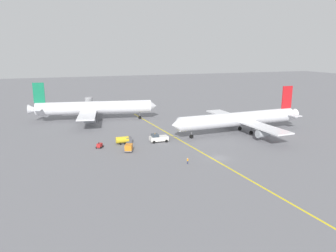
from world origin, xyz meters
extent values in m
plane|color=slate|center=(0.00, 0.00, 0.00)|extent=(600.00, 600.00, 0.00)
cube|color=yellow|center=(-2.73, 10.00, 0.00)|extent=(8.79, 119.75, 0.01)
cylinder|color=silver|center=(-25.72, 61.11, 5.50)|extent=(47.08, 13.10, 5.23)
cone|color=silver|center=(-1.44, 56.93, 5.50)|extent=(3.58, 5.22, 4.81)
cone|color=silver|center=(-49.80, 65.25, 5.50)|extent=(4.26, 4.74, 4.19)
cube|color=silver|center=(-28.03, 61.50, 4.71)|extent=(13.70, 44.07, 0.44)
cube|color=silver|center=(-47.33, 64.82, 6.02)|extent=(5.36, 13.35, 0.28)
cube|color=#14724C|center=(-47.04, 64.77, 12.17)|extent=(4.40, 1.10, 8.11)
cylinder|color=#999EA3|center=(-29.11, 49.30, 2.91)|extent=(4.58, 3.27, 2.60)
cylinder|color=#999EA3|center=(-24.97, 73.37, 2.91)|extent=(4.58, 3.27, 2.60)
cylinder|color=slate|center=(-28.43, 65.02, 1.90)|extent=(0.28, 0.28, 2.49)
cylinder|color=black|center=(-28.43, 65.02, 0.65)|extent=(1.37, 0.76, 1.30)
cylinder|color=slate|center=(-29.59, 58.32, 1.90)|extent=(0.28, 0.28, 2.49)
cylinder|color=black|center=(-29.59, 58.32, 0.65)|extent=(1.37, 0.76, 1.30)
cylinder|color=slate|center=(-7.24, 57.93, 1.90)|extent=(0.28, 0.28, 2.49)
cylinder|color=black|center=(-7.24, 57.93, 0.65)|extent=(1.37, 0.76, 1.30)
cylinder|color=silver|center=(19.33, 22.33, 5.13)|extent=(46.15, 7.22, 4.87)
cone|color=silver|center=(-4.82, 21.09, 5.13)|extent=(3.03, 4.62, 4.48)
cone|color=silver|center=(43.28, 23.56, 5.13)|extent=(3.80, 4.08, 3.90)
cube|color=silver|center=(21.63, 22.45, 4.40)|extent=(8.60, 43.32, 0.44)
cube|color=silver|center=(40.78, 23.43, 5.61)|extent=(3.86, 13.15, 0.28)
cube|color=red|center=(40.48, 23.42, 11.75)|extent=(4.41, 0.59, 8.37)
cylinder|color=#999EA3|center=(20.01, 34.43, 2.60)|extent=(4.33, 2.81, 2.60)
cylinder|color=#999EA3|center=(21.25, 10.36, 2.60)|extent=(4.33, 2.81, 2.60)
cylinder|color=slate|center=(22.80, 19.10, 1.79)|extent=(0.28, 0.28, 2.29)
cylinder|color=black|center=(22.80, 19.10, 0.65)|extent=(1.33, 0.62, 1.30)
cylinder|color=slate|center=(22.45, 25.90, 1.79)|extent=(0.28, 0.28, 2.29)
cylinder|color=black|center=(22.45, 25.90, 0.65)|extent=(1.33, 0.62, 1.30)
cylinder|color=slate|center=(0.97, 21.39, 1.79)|extent=(0.28, 0.28, 2.29)
cylinder|color=black|center=(0.97, 21.39, 0.65)|extent=(1.33, 0.62, 1.30)
cube|color=white|center=(-10.61, 21.06, 1.13)|extent=(5.84, 2.96, 1.37)
cube|color=#333D47|center=(-11.89, 21.07, 2.27)|extent=(2.11, 2.34, 0.90)
cylinder|color=#4C4C51|center=(-6.11, 21.02, 1.27)|extent=(3.20, 0.23, 0.20)
sphere|color=orange|center=(-11.89, 21.07, 2.90)|extent=(0.24, 0.24, 0.24)
cylinder|color=black|center=(-12.72, 19.63, 0.45)|extent=(0.90, 0.31, 0.90)
cylinder|color=black|center=(-12.70, 22.53, 0.45)|extent=(0.90, 0.31, 0.90)
cylinder|color=black|center=(-8.53, 19.59, 0.45)|extent=(0.90, 0.31, 0.90)
cylinder|color=black|center=(-8.51, 22.50, 0.45)|extent=(0.90, 0.31, 0.90)
cube|color=red|center=(-29.61, 20.61, 0.85)|extent=(1.99, 2.16, 1.10)
cylinder|color=black|center=(-29.90, 20.16, 1.65)|extent=(0.16, 0.16, 0.50)
cylinder|color=black|center=(-29.78, 21.62, 0.30)|extent=(0.50, 0.61, 0.60)
cylinder|color=black|center=(-28.61, 20.86, 0.30)|extent=(0.50, 0.61, 0.60)
cylinder|color=black|center=(-30.60, 20.37, 0.30)|extent=(0.50, 0.61, 0.60)
cylinder|color=black|center=(-29.43, 19.60, 0.30)|extent=(0.50, 0.61, 0.60)
cube|color=slate|center=(-22.10, 14.08, 0.43)|extent=(3.23, 3.79, 0.25)
cube|color=orange|center=(-22.10, 14.08, 1.35)|extent=(2.90, 3.34, 1.60)
cylinder|color=black|center=(-21.72, 13.12, 0.30)|extent=(0.41, 0.63, 0.60)
cylinder|color=black|center=(-23.02, 13.64, 0.30)|extent=(0.41, 0.63, 0.60)
cylinder|color=black|center=(-21.17, 14.52, 0.30)|extent=(0.41, 0.63, 0.60)
cylinder|color=black|center=(-22.47, 15.04, 0.30)|extent=(0.41, 0.63, 0.60)
cylinder|color=gold|center=(-22.28, 22.40, 1.40)|extent=(4.04, 2.07, 2.00)
cube|color=#4C4C51|center=(-20.28, 22.37, 1.20)|extent=(1.83, 1.79, 1.80)
cylinder|color=black|center=(-21.52, 23.09, 0.30)|extent=(0.60, 0.21, 0.60)
cylinder|color=black|center=(-21.54, 21.69, 0.30)|extent=(0.60, 0.21, 0.60)
cylinder|color=black|center=(-23.02, 23.12, 0.30)|extent=(0.60, 0.21, 0.60)
cylinder|color=black|center=(-23.04, 21.72, 0.30)|extent=(0.60, 0.21, 0.60)
cylinder|color=#2D3351|center=(-10.10, -1.51, 0.42)|extent=(0.28, 0.28, 0.84)
cylinder|color=orange|center=(-10.10, -1.51, 1.14)|extent=(0.36, 0.36, 0.59)
sphere|color=beige|center=(-10.10, -1.51, 1.55)|extent=(0.23, 0.23, 0.23)
cylinder|color=#F24C19|center=(-9.82, -1.41, 1.25)|extent=(0.05, 0.05, 0.40)
cylinder|color=#B7B7BC|center=(-26.52, 82.08, 3.93)|extent=(6.48, 19.99, 3.20)
cylinder|color=#99999E|center=(-24.86, 91.81, 3.93)|extent=(3.84, 3.84, 3.52)
cylinder|color=#595960|center=(-25.03, 90.82, 1.96)|extent=(0.70, 0.70, 3.93)
camera|label=1|loc=(-41.77, -75.45, 28.86)|focal=34.87mm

